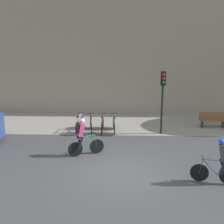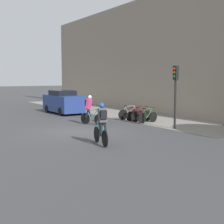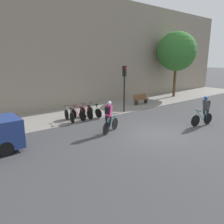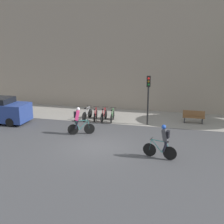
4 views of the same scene
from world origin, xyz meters
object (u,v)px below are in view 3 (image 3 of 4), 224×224
at_px(cyclist_grey, 205,110).
at_px(parked_bike_3, 94,111).
at_px(parked_bike_0, 69,115).
at_px(parked_bike_2, 86,112).
at_px(cyclist_pink, 109,116).
at_px(traffic_light_pole, 125,80).
at_px(bench, 141,99).
at_px(parked_bike_1, 78,114).

distance_m(cyclist_grey, parked_bike_3, 7.23).
height_order(parked_bike_0, parked_bike_2, parked_bike_0).
distance_m(cyclist_pink, parked_bike_2, 3.54).
distance_m(cyclist_pink, traffic_light_pole, 5.30).
relative_size(cyclist_pink, parked_bike_0, 1.06).
distance_m(cyclist_pink, parked_bike_3, 3.73).
bearing_deg(bench, parked_bike_0, -172.45).
bearing_deg(cyclist_pink, parked_bike_1, 89.28).
relative_size(parked_bike_0, bench, 1.09).
bearing_deg(parked_bike_2, cyclist_grey, -51.08).
distance_m(cyclist_pink, parked_bike_1, 3.48).
height_order(cyclist_pink, parked_bike_3, cyclist_pink).
bearing_deg(parked_bike_1, cyclist_pink, -90.72).
xyz_separation_m(cyclist_grey, parked_bike_1, (-5.43, 5.91, -0.55)).
bearing_deg(cyclist_grey, parked_bike_1, 132.54).
height_order(parked_bike_1, bench, parked_bike_1).
distance_m(cyclist_grey, traffic_light_pole, 6.04).
bearing_deg(parked_bike_3, traffic_light_pole, -5.53).
relative_size(parked_bike_3, bench, 1.05).
distance_m(parked_bike_0, parked_bike_1, 0.65).
distance_m(cyclist_grey, parked_bike_0, 8.50).
bearing_deg(bench, parked_bike_3, -169.94).
bearing_deg(traffic_light_pole, cyclist_pink, -141.32).
bearing_deg(bench, cyclist_pink, -148.02).
bearing_deg(parked_bike_0, cyclist_grey, -44.20).
bearing_deg(parked_bike_2, bench, 9.06).
bearing_deg(bench, cyclist_grey, -103.59).
xyz_separation_m(parked_bike_0, parked_bike_1, (0.65, -0.00, -0.02)).
relative_size(cyclist_grey, parked_bike_0, 1.07).
height_order(cyclist_grey, parked_bike_2, cyclist_grey).
distance_m(parked_bike_0, bench, 7.83).
distance_m(parked_bike_0, traffic_light_pole, 5.01).
bearing_deg(parked_bike_3, cyclist_pink, -111.42).
height_order(parked_bike_0, traffic_light_pole, traffic_light_pole).
bearing_deg(cyclist_grey, parked_bike_0, 135.80).
bearing_deg(cyclist_pink, traffic_light_pole, 38.68).
bearing_deg(parked_bike_3, cyclist_grey, -55.12).
xyz_separation_m(cyclist_pink, parked_bike_0, (-0.61, 3.43, -0.53)).
relative_size(parked_bike_0, parked_bike_1, 1.04).
relative_size(parked_bike_1, traffic_light_pole, 0.46).
bearing_deg(parked_bike_0, bench, 7.55).
xyz_separation_m(cyclist_pink, cyclist_grey, (5.47, -2.48, -0.00)).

